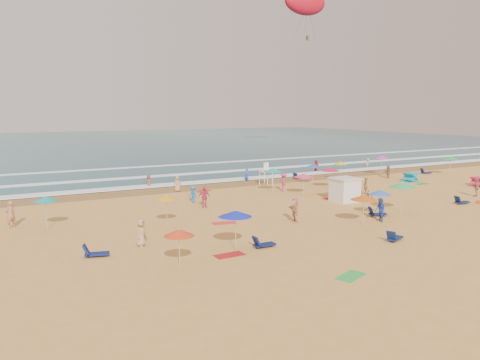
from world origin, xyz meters
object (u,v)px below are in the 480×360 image
lifeguard_stand (266,176)px  parasail (305,2)px  bicycle (363,195)px  cabana (345,190)px

lifeguard_stand → parasail: size_ratio=0.21×
bicycle → lifeguard_stand: size_ratio=0.80×
cabana → parasail: parasail is taller
parasail → lifeguard_stand: bearing=-130.8°
lifeguard_stand → parasail: parasail is taller
cabana → bicycle: cabana is taller
cabana → lifeguard_stand: size_ratio=0.95×
cabana → parasail: 61.65m
bicycle → parasail: size_ratio=0.17×
bicycle → parasail: 61.26m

